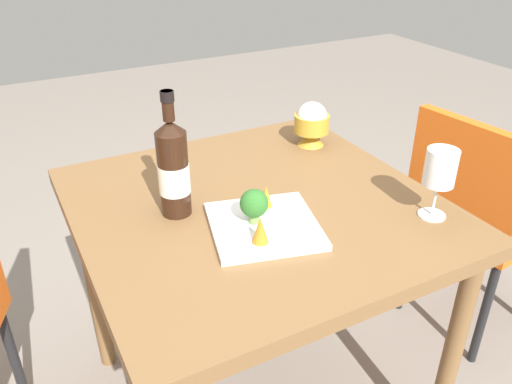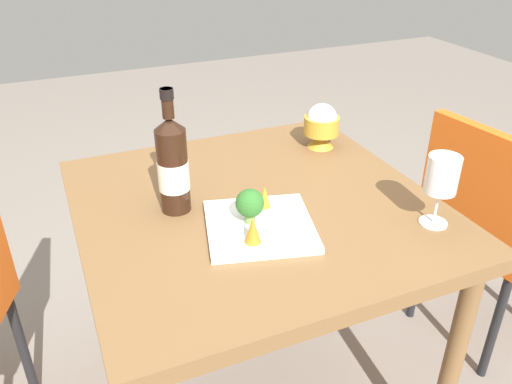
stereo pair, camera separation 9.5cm
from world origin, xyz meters
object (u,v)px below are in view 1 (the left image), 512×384
at_px(rice_bowl, 312,123).
at_px(serving_plate, 264,226).
at_px(chair_near_window, 471,207).
at_px(carrot_garnish_left, 266,197).
at_px(carrot_garnish_right, 260,230).
at_px(wine_bottle, 173,168).
at_px(broccoli_floret, 254,204).
at_px(wine_glass, 440,169).

height_order(rice_bowl, serving_plate, rice_bowl).
distance_m(chair_near_window, carrot_garnish_left, 0.85).
relative_size(serving_plate, carrot_garnish_right, 4.76).
relative_size(wine_bottle, carrot_garnish_left, 5.57).
bearing_deg(broccoli_floret, rice_bowl, 131.87).
distance_m(wine_bottle, serving_plate, 0.26).
relative_size(wine_glass, carrot_garnish_left, 3.16).
bearing_deg(carrot_garnish_left, broccoli_floret, -49.09).
height_order(broccoli_floret, carrot_garnish_right, broccoli_floret).
distance_m(rice_bowl, carrot_garnish_right, 0.59).
height_order(wine_bottle, carrot_garnish_left, wine_bottle).
bearing_deg(wine_bottle, broccoli_floret, 42.14).
distance_m(wine_glass, rice_bowl, 0.51).
height_order(wine_bottle, broccoli_floret, wine_bottle).
xyz_separation_m(chair_near_window, broccoli_floret, (0.07, -0.87, 0.29)).
bearing_deg(chair_near_window, wine_bottle, -101.89).
xyz_separation_m(wine_bottle, serving_plate, (0.17, 0.16, -0.12)).
relative_size(carrot_garnish_left, carrot_garnish_right, 0.89).
bearing_deg(rice_bowl, carrot_garnish_right, -44.12).
distance_m(wine_bottle, wine_glass, 0.63).
distance_m(serving_plate, carrot_garnish_right, 0.09).
bearing_deg(carrot_garnish_right, wine_bottle, -154.16).
distance_m(carrot_garnish_left, carrot_garnish_right, 0.16).
xyz_separation_m(wine_glass, serving_plate, (-0.14, -0.40, -0.12)).
xyz_separation_m(rice_bowl, carrot_garnish_left, (0.29, -0.33, -0.03)).
bearing_deg(carrot_garnish_left, carrot_garnish_right, -33.18).
relative_size(rice_bowl, carrot_garnish_right, 2.22).
distance_m(chair_near_window, wine_bottle, 1.07).
bearing_deg(carrot_garnish_right, serving_plate, 145.30).
bearing_deg(serving_plate, carrot_garnish_left, 148.39).
bearing_deg(carrot_garnish_left, wine_glass, 59.62).
distance_m(wine_bottle, carrot_garnish_left, 0.24).
xyz_separation_m(wine_bottle, carrot_garnish_left, (0.10, 0.20, -0.08)).
bearing_deg(wine_bottle, serving_plate, 43.31).
xyz_separation_m(wine_glass, rice_bowl, (-0.50, -0.03, -0.05)).
bearing_deg(broccoli_floret, carrot_garnish_left, 130.91).
relative_size(rice_bowl, broccoli_floret, 1.65).
distance_m(rice_bowl, broccoli_floret, 0.52).
relative_size(rice_bowl, carrot_garnish_left, 2.50).
relative_size(wine_bottle, serving_plate, 1.04).
distance_m(chair_near_window, wine_glass, 0.61).
relative_size(wine_bottle, wine_glass, 1.76).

